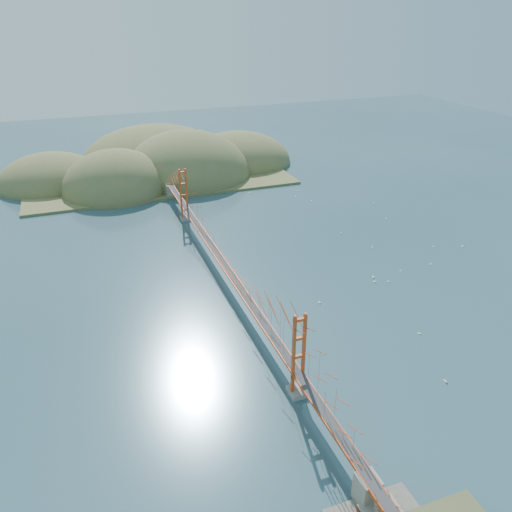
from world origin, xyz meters
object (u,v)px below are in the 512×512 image
object	(u,v)px
bridge	(224,245)
sailboat_2	(431,264)
sailboat_0	(319,302)
sailboat_1	(375,281)
fort	(380,511)

from	to	relation	value
bridge	sailboat_2	size ratio (longest dim) A/B	160.66
sailboat_0	sailboat_2	size ratio (longest dim) A/B	1.11
sailboat_1	sailboat_2	bearing A→B (deg)	8.61
sailboat_1	sailboat_0	bearing A→B (deg)	-167.21
fort	sailboat_0	size ratio (longest dim) A/B	5.65
sailboat_0	sailboat_1	size ratio (longest dim) A/B	0.89
sailboat_2	sailboat_0	bearing A→B (deg)	-169.38
fort	sailboat_1	distance (m)	45.45
fort	sailboat_1	world-z (taller)	fort
sailboat_0	sailboat_2	bearing A→B (deg)	10.62
bridge	fort	size ratio (longest dim) A/B	25.51
bridge	sailboat_0	distance (m)	18.58
fort	sailboat_2	size ratio (longest dim) A/B	6.30
sailboat_2	bridge	bearing A→B (deg)	168.95
bridge	sailboat_0	size ratio (longest dim) A/B	144.18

